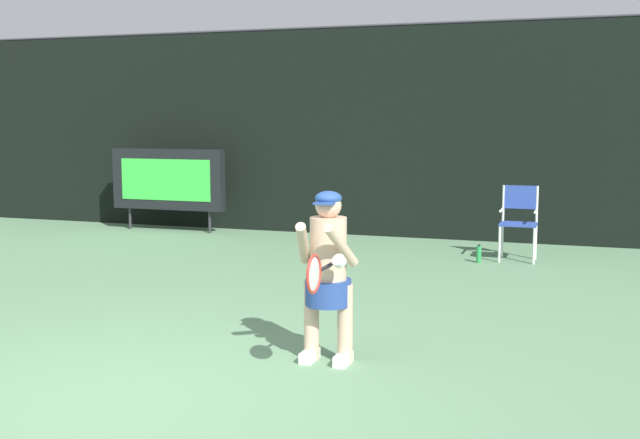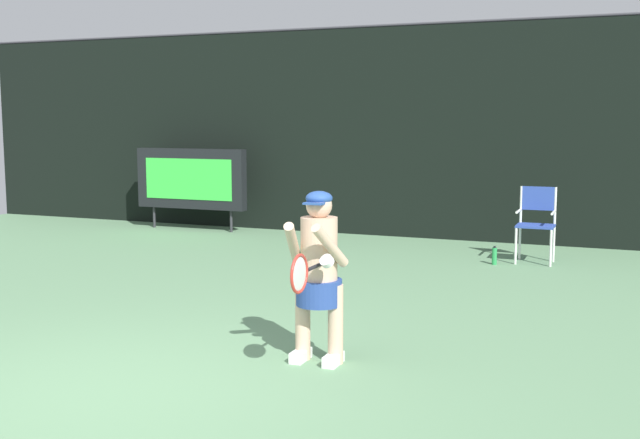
% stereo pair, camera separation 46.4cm
% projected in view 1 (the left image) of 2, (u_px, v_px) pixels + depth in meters
% --- Properties ---
extents(ground, '(18.00, 22.00, 0.03)m').
position_uv_depth(ground, '(100.00, 410.00, 5.57)').
color(ground, '#638E66').
extents(backdrop_screen, '(18.00, 0.12, 3.66)m').
position_uv_depth(backdrop_screen, '(390.00, 133.00, 13.49)').
color(backdrop_screen, black).
rests_on(backdrop_screen, ground).
extents(scoreboard, '(2.20, 0.21, 1.50)m').
position_uv_depth(scoreboard, '(168.00, 180.00, 14.23)').
color(scoreboard, black).
rests_on(scoreboard, ground).
extents(umpire_chair, '(0.52, 0.44, 1.08)m').
position_uv_depth(umpire_chair, '(519.00, 218.00, 11.34)').
color(umpire_chair, white).
rests_on(umpire_chair, ground).
extents(water_bottle, '(0.07, 0.07, 0.27)m').
position_uv_depth(water_bottle, '(479.00, 254.00, 11.18)').
color(water_bottle, green).
rests_on(water_bottle, ground).
extents(tennis_player, '(0.52, 0.59, 1.46)m').
position_uv_depth(tennis_player, '(328.00, 270.00, 6.55)').
color(tennis_player, white).
rests_on(tennis_player, ground).
extents(tennis_racket, '(0.03, 0.60, 0.31)m').
position_uv_depth(tennis_racket, '(315.00, 273.00, 6.00)').
color(tennis_racket, black).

